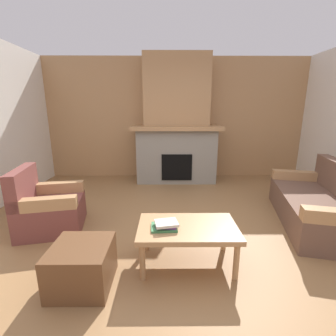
{
  "coord_description": "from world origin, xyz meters",
  "views": [
    {
      "loc": [
        -0.22,
        -2.56,
        1.57
      ],
      "look_at": [
        -0.2,
        0.8,
        0.73
      ],
      "focal_mm": 25.05,
      "sensor_mm": 36.0,
      "label": 1
    }
  ],
  "objects_px": {
    "armchair": "(48,208)",
    "coffee_table": "(188,231)",
    "ottoman": "(82,265)",
    "couch": "(319,205)",
    "fireplace": "(176,128)"
  },
  "relations": [
    {
      "from": "couch",
      "to": "ottoman",
      "type": "xyz_separation_m",
      "value": [
        -2.89,
        -1.17,
        -0.09
      ]
    },
    {
      "from": "fireplace",
      "to": "armchair",
      "type": "bearing_deg",
      "value": -128.36
    },
    {
      "from": "couch",
      "to": "ottoman",
      "type": "relative_size",
      "value": 3.74
    },
    {
      "from": "fireplace",
      "to": "coffee_table",
      "type": "distance_m",
      "value": 3.14
    },
    {
      "from": "fireplace",
      "to": "couch",
      "type": "relative_size",
      "value": 1.39
    },
    {
      "from": "armchair",
      "to": "coffee_table",
      "type": "relative_size",
      "value": 0.9
    },
    {
      "from": "couch",
      "to": "coffee_table",
      "type": "distance_m",
      "value": 2.1
    },
    {
      "from": "armchair",
      "to": "ottoman",
      "type": "xyz_separation_m",
      "value": [
        0.82,
        -1.06,
        -0.09
      ]
    },
    {
      "from": "couch",
      "to": "coffee_table",
      "type": "height_order",
      "value": "couch"
    },
    {
      "from": "armchair",
      "to": "ottoman",
      "type": "relative_size",
      "value": 1.73
    },
    {
      "from": "couch",
      "to": "armchair",
      "type": "bearing_deg",
      "value": -178.31
    },
    {
      "from": "ottoman",
      "to": "fireplace",
      "type": "bearing_deg",
      "value": 73.57
    },
    {
      "from": "coffee_table",
      "to": "couch",
      "type": "bearing_deg",
      "value": 24.47
    },
    {
      "from": "couch",
      "to": "ottoman",
      "type": "bearing_deg",
      "value": -157.92
    },
    {
      "from": "fireplace",
      "to": "armchair",
      "type": "relative_size",
      "value": 3.01
    }
  ]
}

